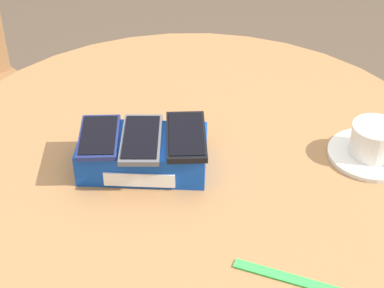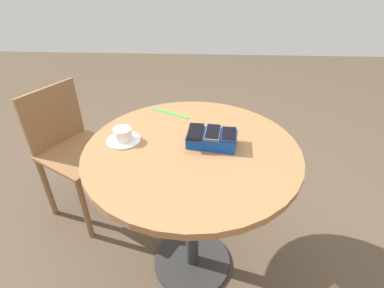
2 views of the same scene
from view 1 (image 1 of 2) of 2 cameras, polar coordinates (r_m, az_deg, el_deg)
round_table at (r=1.20m, az=-0.00°, el=-6.28°), size 0.93×0.93×0.79m
phone_box at (r=1.06m, az=-4.37°, el=-0.84°), size 0.22×0.15×0.06m
phone_navy at (r=1.05m, az=-8.29°, el=0.63°), size 0.07×0.12×0.01m
phone_gray at (r=1.04m, az=-4.54°, el=0.46°), size 0.08×0.14×0.01m
phone_black at (r=1.04m, az=-0.53°, el=0.71°), size 0.07×0.14×0.01m
saucer at (r=1.14m, az=15.66°, el=-0.88°), size 0.15×0.15×0.01m
coffee_cup at (r=1.12m, az=16.04°, el=0.37°), size 0.09×0.09×0.05m
lanyard_strap at (r=0.90m, az=10.48°, el=-12.17°), size 0.20×0.11×0.00m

